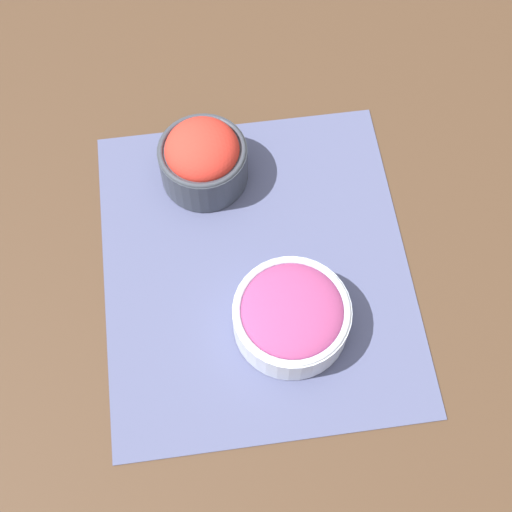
{
  "coord_description": "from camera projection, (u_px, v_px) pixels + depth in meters",
  "views": [
    {
      "loc": [
        0.39,
        -0.05,
        0.85
      ],
      "look_at": [
        0.0,
        0.0,
        0.03
      ],
      "focal_mm": 50.0,
      "sensor_mm": 36.0,
      "label": 1
    }
  ],
  "objects": [
    {
      "name": "onion_bowl",
      "position": [
        292.0,
        315.0,
        0.87
      ],
      "size": [
        0.14,
        0.14,
        0.07
      ],
      "color": "silver",
      "rests_on": "placemat"
    },
    {
      "name": "placemat",
      "position": [
        256.0,
        267.0,
        0.94
      ],
      "size": [
        0.46,
        0.4,
        0.0
      ],
      "color": "#474C70",
      "rests_on": "ground_plane"
    },
    {
      "name": "ground_plane",
      "position": [
        256.0,
        267.0,
        0.94
      ],
      "size": [
        3.0,
        3.0,
        0.0
      ],
      "primitive_type": "plane",
      "color": "#422D1E"
    },
    {
      "name": "tomato_bowl",
      "position": [
        203.0,
        157.0,
        0.96
      ],
      "size": [
        0.12,
        0.12,
        0.09
      ],
      "color": "#333842",
      "rests_on": "placemat"
    }
  ]
}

